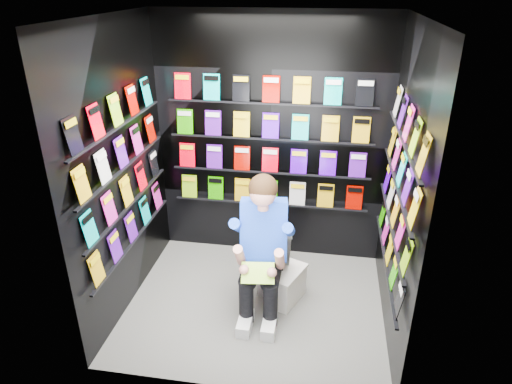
# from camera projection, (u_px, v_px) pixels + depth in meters

# --- Properties ---
(floor) EXTENTS (2.40, 2.40, 0.00)m
(floor) POSITION_uv_depth(u_px,v_px,m) (255.00, 304.00, 4.39)
(floor) COLOR #585856
(floor) RESTS_ON ground
(ceiling) EXTENTS (2.40, 2.40, 0.00)m
(ceiling) POSITION_uv_depth(u_px,v_px,m) (255.00, 16.00, 3.28)
(ceiling) COLOR white
(ceiling) RESTS_ON floor
(wall_back) EXTENTS (2.40, 0.04, 2.60)m
(wall_back) POSITION_uv_depth(u_px,v_px,m) (271.00, 143.00, 4.72)
(wall_back) COLOR black
(wall_back) RESTS_ON floor
(wall_front) EXTENTS (2.40, 0.04, 2.60)m
(wall_front) POSITION_uv_depth(u_px,v_px,m) (230.00, 243.00, 2.94)
(wall_front) COLOR black
(wall_front) RESTS_ON floor
(wall_left) EXTENTS (0.04, 2.00, 2.60)m
(wall_left) POSITION_uv_depth(u_px,v_px,m) (121.00, 172.00, 4.01)
(wall_left) COLOR black
(wall_left) RESTS_ON floor
(wall_right) EXTENTS (0.04, 2.00, 2.60)m
(wall_right) POSITION_uv_depth(u_px,v_px,m) (402.00, 191.00, 3.66)
(wall_right) COLOR black
(wall_right) RESTS_ON floor
(comics_back) EXTENTS (2.10, 0.06, 1.37)m
(comics_back) POSITION_uv_depth(u_px,v_px,m) (270.00, 143.00, 4.69)
(comics_back) COLOR #F30016
(comics_back) RESTS_ON wall_back
(comics_left) EXTENTS (0.06, 1.70, 1.37)m
(comics_left) POSITION_uv_depth(u_px,v_px,m) (124.00, 172.00, 4.00)
(comics_left) COLOR #F30016
(comics_left) RESTS_ON wall_left
(comics_right) EXTENTS (0.06, 1.70, 1.37)m
(comics_right) POSITION_uv_depth(u_px,v_px,m) (399.00, 190.00, 3.66)
(comics_right) COLOR #F30016
(comics_right) RESTS_ON wall_right
(toilet) EXTENTS (0.51, 0.80, 0.73)m
(toilet) POSITION_uv_depth(u_px,v_px,m) (269.00, 249.00, 4.61)
(toilet) COLOR white
(toilet) RESTS_ON floor
(longbox) EXTENTS (0.36, 0.46, 0.30)m
(longbox) POSITION_uv_depth(u_px,v_px,m) (287.00, 287.00, 4.39)
(longbox) COLOR silver
(longbox) RESTS_ON floor
(longbox_lid) EXTENTS (0.39, 0.49, 0.03)m
(longbox_lid) POSITION_uv_depth(u_px,v_px,m) (287.00, 272.00, 4.32)
(longbox_lid) COLOR silver
(longbox_lid) RESTS_ON longbox
(reader) EXTENTS (0.66, 0.89, 1.52)m
(reader) POSITION_uv_depth(u_px,v_px,m) (264.00, 230.00, 4.08)
(reader) COLOR #022DC1
(reader) RESTS_ON toilet
(held_comic) EXTENTS (0.30, 0.20, 0.12)m
(held_comic) POSITION_uv_depth(u_px,v_px,m) (258.00, 273.00, 3.87)
(held_comic) COLOR green
(held_comic) RESTS_ON reader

